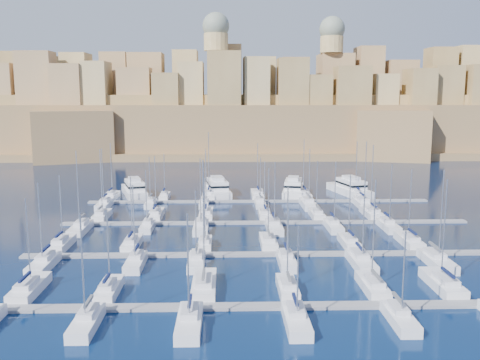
{
  "coord_description": "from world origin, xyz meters",
  "views": [
    {
      "loc": [
        -8.19,
        -97.79,
        26.8
      ],
      "look_at": [
        -5.39,
        6.0,
        9.84
      ],
      "focal_mm": 40.0,
      "sensor_mm": 36.0,
      "label": 1
    }
  ],
  "objects_px": {
    "motor_yacht_a": "(134,189)",
    "motor_yacht_c": "(293,188)",
    "sailboat_2": "(204,285)",
    "sailboat_4": "(373,285)",
    "motor_yacht_d": "(350,188)",
    "motor_yacht_b": "(217,188)",
    "sailboat_0": "(29,288)"
  },
  "relations": [
    {
      "from": "motor_yacht_c",
      "to": "motor_yacht_d",
      "type": "bearing_deg",
      "value": 2.02
    },
    {
      "from": "sailboat_2",
      "to": "sailboat_4",
      "type": "relative_size",
      "value": 1.17
    },
    {
      "from": "sailboat_4",
      "to": "motor_yacht_d",
      "type": "distance_m",
      "value": 71.67
    },
    {
      "from": "sailboat_2",
      "to": "motor_yacht_a",
      "type": "relative_size",
      "value": 1.07
    },
    {
      "from": "sailboat_2",
      "to": "motor_yacht_a",
      "type": "distance_m",
      "value": 72.3
    },
    {
      "from": "sailboat_4",
      "to": "motor_yacht_c",
      "type": "bearing_deg",
      "value": 91.76
    },
    {
      "from": "sailboat_2",
      "to": "sailboat_0",
      "type": "bearing_deg",
      "value": -178.99
    },
    {
      "from": "sailboat_0",
      "to": "motor_yacht_a",
      "type": "bearing_deg",
      "value": 87.95
    },
    {
      "from": "motor_yacht_b",
      "to": "motor_yacht_d",
      "type": "xyz_separation_m",
      "value": [
        35.53,
        -0.26,
        0.0
      ]
    },
    {
      "from": "motor_yacht_b",
      "to": "motor_yacht_c",
      "type": "height_order",
      "value": "same"
    },
    {
      "from": "sailboat_0",
      "to": "sailboat_2",
      "type": "distance_m",
      "value": 23.59
    },
    {
      "from": "motor_yacht_a",
      "to": "motor_yacht_c",
      "type": "height_order",
      "value": "same"
    },
    {
      "from": "sailboat_2",
      "to": "motor_yacht_a",
      "type": "bearing_deg",
      "value": 106.97
    },
    {
      "from": "motor_yacht_b",
      "to": "motor_yacht_c",
      "type": "bearing_deg",
      "value": -2.26
    },
    {
      "from": "motor_yacht_a",
      "to": "motor_yacht_c",
      "type": "bearing_deg",
      "value": 0.09
    },
    {
      "from": "motor_yacht_b",
      "to": "sailboat_0",
      "type": "bearing_deg",
      "value": -109.03
    },
    {
      "from": "motor_yacht_d",
      "to": "sailboat_4",
      "type": "bearing_deg",
      "value": -100.57
    },
    {
      "from": "sailboat_2",
      "to": "motor_yacht_c",
      "type": "height_order",
      "value": "sailboat_2"
    },
    {
      "from": "sailboat_0",
      "to": "motor_yacht_d",
      "type": "distance_m",
      "value": 92.2
    },
    {
      "from": "sailboat_4",
      "to": "motor_yacht_c",
      "type": "height_order",
      "value": "sailboat_4"
    },
    {
      "from": "sailboat_4",
      "to": "motor_yacht_b",
      "type": "height_order",
      "value": "sailboat_4"
    },
    {
      "from": "sailboat_2",
      "to": "motor_yacht_b",
      "type": "distance_m",
      "value": 70.01
    },
    {
      "from": "sailboat_0",
      "to": "motor_yacht_a",
      "type": "height_order",
      "value": "sailboat_0"
    },
    {
      "from": "motor_yacht_a",
      "to": "motor_yacht_d",
      "type": "xyz_separation_m",
      "value": [
        57.33,
        0.6,
        0.0
      ]
    },
    {
      "from": "sailboat_2",
      "to": "motor_yacht_b",
      "type": "bearing_deg",
      "value": 89.42
    },
    {
      "from": "sailboat_2",
      "to": "motor_yacht_d",
      "type": "relative_size",
      "value": 1.0
    },
    {
      "from": "motor_yacht_a",
      "to": "motor_yacht_c",
      "type": "xyz_separation_m",
      "value": [
        42.04,
        0.06,
        0.0
      ]
    },
    {
      "from": "motor_yacht_d",
      "to": "sailboat_2",
      "type": "bearing_deg",
      "value": -117.45
    },
    {
      "from": "motor_yacht_a",
      "to": "motor_yacht_c",
      "type": "relative_size",
      "value": 1.0
    },
    {
      "from": "sailboat_0",
      "to": "motor_yacht_b",
      "type": "bearing_deg",
      "value": 70.97
    },
    {
      "from": "motor_yacht_a",
      "to": "sailboat_2",
      "type": "bearing_deg",
      "value": -73.03
    },
    {
      "from": "motor_yacht_b",
      "to": "motor_yacht_d",
      "type": "bearing_deg",
      "value": -0.42
    }
  ]
}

